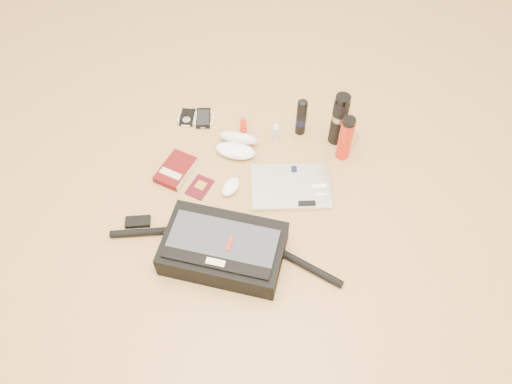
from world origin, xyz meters
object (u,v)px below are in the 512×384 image
laptop (291,187)px  thermos_black (339,119)px  messenger_bag (223,248)px  thermos_red (346,138)px  book (176,170)px

laptop → thermos_black: (0.13, 0.32, 0.12)m
laptop → thermos_black: thermos_black is taller
messenger_bag → laptop: (0.18, 0.38, -0.05)m
laptop → thermos_red: bearing=36.3°
messenger_bag → thermos_black: thermos_black is taller
messenger_bag → laptop: 0.42m
laptop → book: size_ratio=1.92×
messenger_bag → laptop: bearing=63.0°
messenger_bag → thermos_red: bearing=58.2°
book → thermos_black: thermos_black is taller
laptop → book: book is taller
laptop → thermos_red: size_ratio=1.68×
messenger_bag → thermos_red: 0.72m
book → laptop: bearing=16.5°
thermos_black → thermos_red: 0.10m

